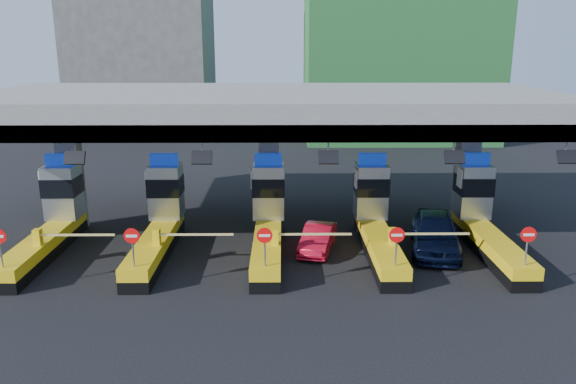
{
  "coord_description": "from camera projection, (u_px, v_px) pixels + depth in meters",
  "views": [
    {
      "loc": [
        0.7,
        -24.64,
        9.25
      ],
      "look_at": [
        0.93,
        0.0,
        2.71
      ],
      "focal_mm": 35.0,
      "sensor_mm": 36.0,
      "label": 1
    }
  ],
  "objects": [
    {
      "name": "toll_lane_far_left",
      "position": [
        53.0,
        218.0,
        26.0
      ],
      "size": [
        4.43,
        8.0,
        4.16
      ],
      "color": "black",
      "rests_on": "ground"
    },
    {
      "name": "toll_lane_left",
      "position": [
        161.0,
        218.0,
        26.04
      ],
      "size": [
        4.43,
        8.0,
        4.16
      ],
      "color": "black",
      "rests_on": "ground"
    },
    {
      "name": "ground",
      "position": [
        268.0,
        248.0,
        26.18
      ],
      "size": [
        120.0,
        120.0,
        0.0
      ],
      "primitive_type": "plane",
      "color": "black",
      "rests_on": "ground"
    },
    {
      "name": "bg_building_concrete",
      "position": [
        142.0,
        46.0,
        58.54
      ],
      "size": [
        14.0,
        10.0,
        18.0
      ],
      "primitive_type": "cube",
      "color": "#4C4C49",
      "rests_on": "ground"
    },
    {
      "name": "toll_lane_far_right",
      "position": [
        482.0,
        217.0,
        26.18
      ],
      "size": [
        4.43,
        8.0,
        4.16
      ],
      "color": "black",
      "rests_on": "ground"
    },
    {
      "name": "toll_lane_center",
      "position": [
        268.0,
        218.0,
        26.09
      ],
      "size": [
        4.43,
        8.0,
        4.16
      ],
      "color": "black",
      "rests_on": "ground"
    },
    {
      "name": "toll_lane_right",
      "position": [
        375.0,
        218.0,
        26.13
      ],
      "size": [
        4.43,
        8.0,
        4.16
      ],
      "color": "black",
      "rests_on": "ground"
    },
    {
      "name": "red_car",
      "position": [
        318.0,
        238.0,
        25.71
      ],
      "size": [
        2.06,
        3.82,
        1.19
      ],
      "primitive_type": "imported",
      "rotation": [
        0.0,
        0.0,
        -0.23
      ],
      "color": "red",
      "rests_on": "ground"
    },
    {
      "name": "toll_canopy",
      "position": [
        269.0,
        109.0,
        27.38
      ],
      "size": [
        28.0,
        12.09,
        7.0
      ],
      "color": "slate",
      "rests_on": "ground"
    },
    {
      "name": "van",
      "position": [
        435.0,
        233.0,
        25.59
      ],
      "size": [
        3.17,
        5.61,
        1.8
      ],
      "primitive_type": "imported",
      "rotation": [
        0.0,
        0.0,
        -0.21
      ],
      "color": "black",
      "rests_on": "ground"
    }
  ]
}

